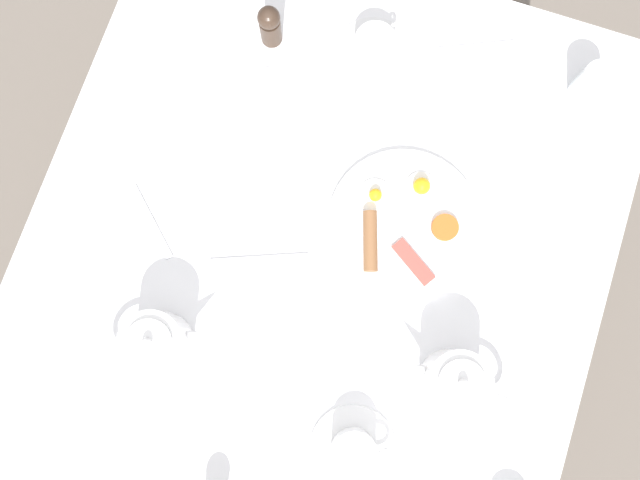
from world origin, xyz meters
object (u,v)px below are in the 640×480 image
teacup_with_saucer_left (354,452)px  knife_by_plate (273,121)px  breakfast_plate (403,223)px  fork_spare (259,260)px  spoon_for_tea (151,222)px  water_glass_short (593,85)px  pepper_grinder (270,25)px  teapot_near (155,343)px  fork_by_plate (472,48)px  teacup_with_saucer_right (374,49)px  teapot_far (456,382)px

teacup_with_saucer_left → knife_by_plate: (-0.34, 0.53, -0.02)m
breakfast_plate → knife_by_plate: size_ratio=1.42×
fork_spare → spoon_for_tea: bearing=179.2°
water_glass_short → knife_by_plate: bearing=-156.4°
water_glass_short → fork_spare: (-0.49, -0.51, -0.04)m
teacup_with_saucer_left → fork_spare: size_ratio=0.88×
breakfast_plate → pepper_grinder: (-0.36, 0.28, 0.04)m
teacup_with_saucer_left → pepper_grinder: 0.80m
knife_by_plate → fork_spare: 0.27m
teacup_with_saucer_left → spoon_for_tea: 0.56m
teapot_near → fork_by_plate: (0.38, 0.73, -0.05)m
teacup_with_saucer_left → water_glass_short: 0.81m
teacup_with_saucer_right → water_glass_short: 0.42m
water_glass_short → breakfast_plate: bearing=-125.9°
fork_spare → pepper_grinder: bearing=106.1°
teacup_with_saucer_right → pepper_grinder: (-0.20, -0.03, 0.03)m
breakfast_plate → teapot_far: size_ratio=1.43×
fork_by_plate → fork_spare: same height
spoon_for_tea → teapot_far: bearing=-9.3°
water_glass_short → knife_by_plate: size_ratio=0.41×
water_glass_short → pepper_grinder: size_ratio=0.82×
pepper_grinder → fork_spare: pepper_grinder is taller
teapot_far → fork_by_plate: size_ratio=1.26×
teapot_near → teacup_with_saucer_left: 0.40m
teapot_far → spoon_for_tea: bearing=-7.9°
knife_by_plate → fork_spare: size_ratio=1.14×
pepper_grinder → spoon_for_tea: size_ratio=0.82×
fork_by_plate → fork_spare: bearing=-116.1°
water_glass_short → pepper_grinder: 0.62m
breakfast_plate → pepper_grinder: bearing=142.2°
fork_spare → water_glass_short: bearing=45.9°
water_glass_short → teapot_near: bearing=-130.7°
teacup_with_saucer_left → spoon_for_tea: teacup_with_saucer_left is taller
breakfast_plate → teapot_far: 0.30m
fork_by_plate → teapot_far: bearing=-77.5°
breakfast_plate → teacup_with_saucer_right: size_ratio=1.85×
water_glass_short → teacup_with_saucer_right: bearing=-172.7°
fork_by_plate → spoon_for_tea: same height
teacup_with_saucer_right → water_glass_short: (0.41, 0.05, 0.02)m
teacup_with_saucer_right → knife_by_plate: bearing=-126.8°
water_glass_short → spoon_for_tea: size_ratio=0.67×
fork_by_plate → teacup_with_saucer_right: bearing=-157.3°
teacup_with_saucer_right → spoon_for_tea: teacup_with_saucer_right is taller
breakfast_plate → fork_spare: breakfast_plate is taller
breakfast_plate → fork_by_plate: breakfast_plate is taller
teacup_with_saucer_left → fork_by_plate: 0.80m
spoon_for_tea → fork_spare: bearing=-0.8°
teapot_far → teacup_with_saucer_left: teapot_far is taller
pepper_grinder → spoon_for_tea: (-0.09, -0.42, -0.05)m
teacup_with_saucer_right → pepper_grinder: bearing=-171.7°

